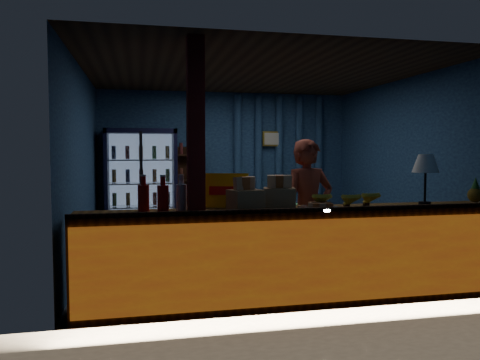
# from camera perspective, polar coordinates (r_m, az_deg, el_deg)

# --- Properties ---
(ground) EXTENTS (4.60, 4.60, 0.00)m
(ground) POSITION_cam_1_polar(r_m,az_deg,el_deg) (6.70, 1.80, -9.60)
(ground) COLOR #515154
(ground) RESTS_ON ground
(room_walls) EXTENTS (4.60, 4.60, 4.60)m
(room_walls) POSITION_cam_1_polar(r_m,az_deg,el_deg) (6.52, 1.83, 3.95)
(room_walls) COLOR navy
(room_walls) RESTS_ON ground
(counter) EXTENTS (4.40, 0.57, 0.99)m
(counter) POSITION_cam_1_polar(r_m,az_deg,el_deg) (4.81, 7.36, -9.08)
(counter) COLOR brown
(counter) RESTS_ON ground
(support_post) EXTENTS (0.16, 0.16, 2.60)m
(support_post) POSITION_cam_1_polar(r_m,az_deg,el_deg) (4.47, -5.39, 0.63)
(support_post) COLOR maroon
(support_post) RESTS_ON ground
(beverage_cooler) EXTENTS (1.20, 0.62, 1.90)m
(beverage_cooler) POSITION_cam_1_polar(r_m,az_deg,el_deg) (8.27, -11.94, -0.61)
(beverage_cooler) COLOR black
(beverage_cooler) RESTS_ON ground
(bottle_shelf) EXTENTS (0.50, 0.28, 1.60)m
(bottle_shelf) POSITION_cam_1_polar(r_m,az_deg,el_deg) (8.47, -6.17, -1.40)
(bottle_shelf) COLOR #3D1E13
(bottle_shelf) RESTS_ON ground
(curtain_folds) EXTENTS (1.74, 0.14, 2.50)m
(curtain_folds) POSITION_cam_1_polar(r_m,az_deg,el_deg) (8.86, 4.76, 2.11)
(curtain_folds) COLOR navy
(curtain_folds) RESTS_ON room_walls
(framed_picture) EXTENTS (0.36, 0.04, 0.28)m
(framed_picture) POSITION_cam_1_polar(r_m,az_deg,el_deg) (8.77, 3.92, 5.03)
(framed_picture) COLOR gold
(framed_picture) RESTS_ON room_walls
(shopkeeper) EXTENTS (0.66, 0.49, 1.66)m
(shopkeeper) POSITION_cam_1_polar(r_m,az_deg,el_deg) (5.41, 8.34, -3.87)
(shopkeeper) COLOR #963A29
(shopkeeper) RESTS_ON ground
(green_chair) EXTENTS (0.73, 0.75, 0.65)m
(green_chair) POSITION_cam_1_polar(r_m,az_deg,el_deg) (8.29, 7.70, -4.78)
(green_chair) COLOR #5CB86B
(green_chair) RESTS_ON ground
(side_table) EXTENTS (0.63, 0.52, 0.60)m
(side_table) POSITION_cam_1_polar(r_m,az_deg,el_deg) (8.18, 3.15, -5.37)
(side_table) COLOR #3D1E13
(side_table) RESTS_ON ground
(yellow_sign) EXTENTS (0.45, 0.20, 0.35)m
(yellow_sign) POSITION_cam_1_polar(r_m,az_deg,el_deg) (4.75, -1.61, -1.29)
(yellow_sign) COLOR yellow
(yellow_sign) RESTS_ON counter
(soda_bottles) EXTENTS (0.47, 0.19, 0.35)m
(soda_bottles) POSITION_cam_1_polar(r_m,az_deg,el_deg) (4.55, -9.40, -1.98)
(soda_bottles) COLOR red
(soda_bottles) RESTS_ON counter
(snack_box_left) EXTENTS (0.36, 0.33, 0.32)m
(snack_box_left) POSITION_cam_1_polar(r_m,az_deg,el_deg) (4.57, 0.68, -2.24)
(snack_box_left) COLOR #9B754B
(snack_box_left) RESTS_ON counter
(snack_box_centre) EXTENTS (0.37, 0.33, 0.33)m
(snack_box_centre) POSITION_cam_1_polar(r_m,az_deg,el_deg) (4.74, 4.81, -2.00)
(snack_box_centre) COLOR #9B754B
(snack_box_centre) RESTS_ON counter
(pastry_tray) EXTENTS (0.41, 0.41, 0.07)m
(pastry_tray) POSITION_cam_1_polar(r_m,az_deg,el_deg) (4.70, 9.63, -3.26)
(pastry_tray) COLOR silver
(pastry_tray) RESTS_ON counter
(banana_bunches) EXTENTS (0.77, 0.30, 0.17)m
(banana_bunches) POSITION_cam_1_polar(r_m,az_deg,el_deg) (4.87, 12.75, -2.33)
(banana_bunches) COLOR yellow
(banana_bunches) RESTS_ON counter
(table_lamp) EXTENTS (0.28, 0.28, 0.54)m
(table_lamp) POSITION_cam_1_polar(r_m,az_deg,el_deg) (5.29, 21.69, 1.65)
(table_lamp) COLOR black
(table_lamp) RESTS_ON counter
(pineapple) EXTENTS (0.16, 0.16, 0.28)m
(pineapple) POSITION_cam_1_polar(r_m,az_deg,el_deg) (5.78, 26.75, -1.39)
(pineapple) COLOR #8E6519
(pineapple) RESTS_ON counter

